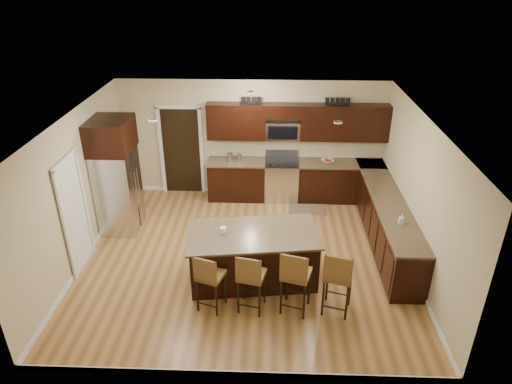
{
  "coord_description": "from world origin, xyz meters",
  "views": [
    {
      "loc": [
        0.44,
        -7.06,
        5.01
      ],
      "look_at": [
        0.17,
        0.4,
        1.19
      ],
      "focal_mm": 32.0,
      "sensor_mm": 36.0,
      "label": 1
    }
  ],
  "objects_px": {
    "stool_right": "(295,275)",
    "refrigerator": "(116,175)",
    "stool_left": "(209,277)",
    "stool_mid": "(250,276)",
    "stool_extra": "(338,276)",
    "range": "(281,180)",
    "island": "(253,257)"
  },
  "relations": [
    {
      "from": "range",
      "to": "refrigerator",
      "type": "xyz_separation_m",
      "value": [
        -3.3,
        -1.45,
        0.74
      ]
    },
    {
      "from": "island",
      "to": "refrigerator",
      "type": "xyz_separation_m",
      "value": [
        -2.77,
        1.59,
        0.78
      ]
    },
    {
      "from": "stool_mid",
      "to": "stool_extra",
      "type": "height_order",
      "value": "stool_extra"
    },
    {
      "from": "stool_left",
      "to": "refrigerator",
      "type": "distance_m",
      "value": 3.27
    },
    {
      "from": "stool_left",
      "to": "stool_extra",
      "type": "xyz_separation_m",
      "value": [
        1.98,
        -0.01,
        0.07
      ]
    },
    {
      "from": "range",
      "to": "stool_extra",
      "type": "distance_m",
      "value": 3.97
    },
    {
      "from": "stool_left",
      "to": "stool_mid",
      "type": "bearing_deg",
      "value": 19.0
    },
    {
      "from": "stool_right",
      "to": "stool_extra",
      "type": "height_order",
      "value": "same"
    },
    {
      "from": "stool_left",
      "to": "stool_mid",
      "type": "height_order",
      "value": "stool_mid"
    },
    {
      "from": "island",
      "to": "stool_right",
      "type": "height_order",
      "value": "stool_right"
    },
    {
      "from": "stool_right",
      "to": "stool_extra",
      "type": "relative_size",
      "value": 1.0
    },
    {
      "from": "range",
      "to": "stool_right",
      "type": "xyz_separation_m",
      "value": [
        0.15,
        -3.88,
        0.24
      ]
    },
    {
      "from": "island",
      "to": "stool_extra",
      "type": "height_order",
      "value": "stool_extra"
    },
    {
      "from": "stool_mid",
      "to": "island",
      "type": "bearing_deg",
      "value": 102.38
    },
    {
      "from": "stool_extra",
      "to": "refrigerator",
      "type": "bearing_deg",
      "value": 165.35
    },
    {
      "from": "stool_left",
      "to": "stool_right",
      "type": "distance_m",
      "value": 1.33
    },
    {
      "from": "range",
      "to": "stool_left",
      "type": "relative_size",
      "value": 1.07
    },
    {
      "from": "stool_left",
      "to": "refrigerator",
      "type": "xyz_separation_m",
      "value": [
        -2.12,
        2.43,
        0.56
      ]
    },
    {
      "from": "stool_mid",
      "to": "stool_right",
      "type": "height_order",
      "value": "stool_right"
    },
    {
      "from": "range",
      "to": "island",
      "type": "distance_m",
      "value": 3.08
    },
    {
      "from": "stool_left",
      "to": "refrigerator",
      "type": "height_order",
      "value": "refrigerator"
    },
    {
      "from": "refrigerator",
      "to": "stool_extra",
      "type": "relative_size",
      "value": 2.05
    },
    {
      "from": "stool_mid",
      "to": "refrigerator",
      "type": "xyz_separation_m",
      "value": [
        -2.77,
        2.43,
        0.54
      ]
    },
    {
      "from": "range",
      "to": "stool_left",
      "type": "xyz_separation_m",
      "value": [
        -1.18,
        -3.88,
        0.17
      ]
    },
    {
      "from": "stool_left",
      "to": "range",
      "type": "bearing_deg",
      "value": 92.5
    },
    {
      "from": "range",
      "to": "stool_right",
      "type": "relative_size",
      "value": 0.97
    },
    {
      "from": "stool_left",
      "to": "stool_right",
      "type": "bearing_deg",
      "value": 19.05
    },
    {
      "from": "stool_right",
      "to": "refrigerator",
      "type": "xyz_separation_m",
      "value": [
        -3.45,
        2.43,
        0.5
      ]
    },
    {
      "from": "range",
      "to": "refrigerator",
      "type": "height_order",
      "value": "refrigerator"
    },
    {
      "from": "island",
      "to": "stool_mid",
      "type": "distance_m",
      "value": 0.88
    },
    {
      "from": "refrigerator",
      "to": "stool_extra",
      "type": "distance_m",
      "value": 4.8
    },
    {
      "from": "stool_extra",
      "to": "stool_left",
      "type": "bearing_deg",
      "value": -164.19
    }
  ]
}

